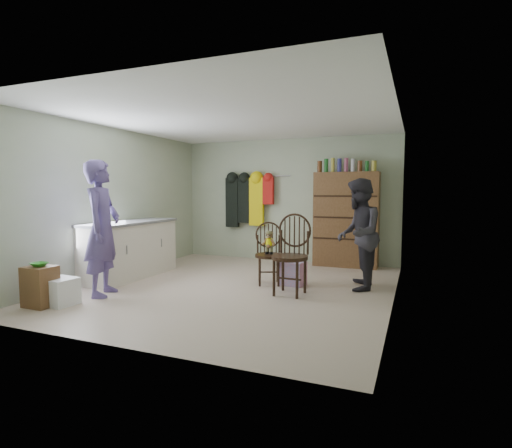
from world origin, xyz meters
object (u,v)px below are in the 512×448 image
at_px(counter, 130,249).
at_px(dresser, 346,219).
at_px(chair_far, 291,251).
at_px(chair_front, 269,249).

bearing_deg(counter, dresser, 35.69).
relative_size(counter, chair_far, 1.64).
xyz_separation_m(chair_front, chair_far, (0.51, -0.45, 0.06)).
relative_size(chair_front, chair_far, 0.85).
xyz_separation_m(counter, chair_far, (2.83, -0.03, 0.13)).
bearing_deg(dresser, counter, -144.31).
bearing_deg(counter, chair_far, -0.59).
distance_m(chair_front, dresser, 2.10).
height_order(chair_far, dresser, dresser).
height_order(chair_front, dresser, dresser).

